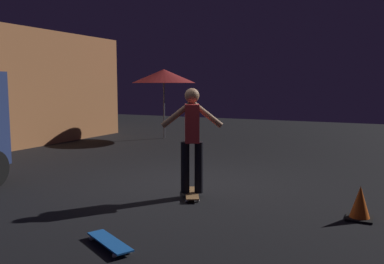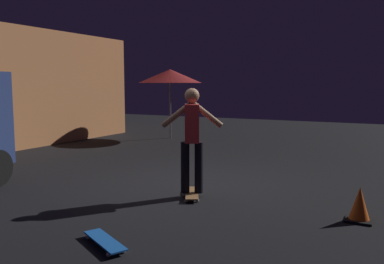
{
  "view_description": "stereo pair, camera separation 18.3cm",
  "coord_description": "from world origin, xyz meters",
  "px_view_note": "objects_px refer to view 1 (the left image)",
  "views": [
    {
      "loc": [
        -6.41,
        -3.22,
        1.8
      ],
      "look_at": [
        -0.65,
        -0.41,
        1.05
      ],
      "focal_mm": 38.23,
      "sensor_mm": 36.0,
      "label": 1
    },
    {
      "loc": [
        -6.33,
        -3.38,
        1.8
      ],
      "look_at": [
        -0.65,
        -0.41,
        1.05
      ],
      "focal_mm": 38.23,
      "sensor_mm": 36.0,
      "label": 2
    }
  ],
  "objects_px": {
    "traffic_cone": "(360,204)",
    "skateboard_ridden": "(192,193)",
    "patio_umbrella": "(164,76)",
    "skateboard_spare": "(110,242)",
    "skater": "(192,133)"
  },
  "relations": [
    {
      "from": "skateboard_ridden",
      "to": "skater",
      "type": "bearing_deg",
      "value": 153.43
    },
    {
      "from": "patio_umbrella",
      "to": "skateboard_spare",
      "type": "bearing_deg",
      "value": -153.98
    },
    {
      "from": "skateboard_ridden",
      "to": "skater",
      "type": "height_order",
      "value": "skater"
    },
    {
      "from": "skateboard_spare",
      "to": "skater",
      "type": "distance_m",
      "value": 2.45
    },
    {
      "from": "patio_umbrella",
      "to": "skateboard_spare",
      "type": "xyz_separation_m",
      "value": [
        -8.32,
        -4.06,
        -2.02
      ]
    },
    {
      "from": "skateboard_ridden",
      "to": "traffic_cone",
      "type": "distance_m",
      "value": 2.51
    },
    {
      "from": "skater",
      "to": "skateboard_ridden",
      "type": "bearing_deg",
      "value": -26.57
    },
    {
      "from": "skateboard_ridden",
      "to": "patio_umbrella",
      "type": "bearing_deg",
      "value": 33.3
    },
    {
      "from": "skateboard_spare",
      "to": "skater",
      "type": "relative_size",
      "value": 0.47
    },
    {
      "from": "skater",
      "to": "skateboard_spare",
      "type": "bearing_deg",
      "value": -178.26
    },
    {
      "from": "skateboard_spare",
      "to": "skater",
      "type": "bearing_deg",
      "value": 1.74
    },
    {
      "from": "patio_umbrella",
      "to": "skater",
      "type": "relative_size",
      "value": 1.38
    },
    {
      "from": "traffic_cone",
      "to": "skateboard_ridden",
      "type": "bearing_deg",
      "value": 89.58
    },
    {
      "from": "skater",
      "to": "traffic_cone",
      "type": "xyz_separation_m",
      "value": [
        -0.02,
        -2.5,
        -0.83
      ]
    },
    {
      "from": "skater",
      "to": "traffic_cone",
      "type": "relative_size",
      "value": 3.63
    }
  ]
}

